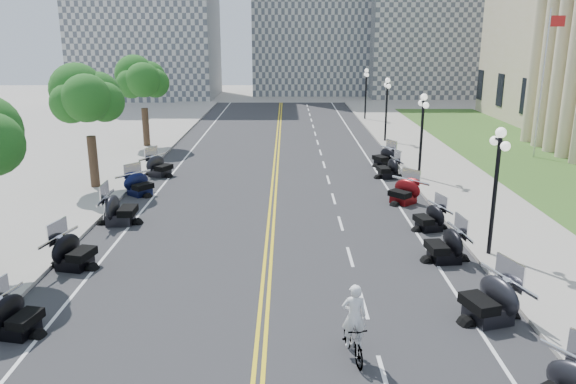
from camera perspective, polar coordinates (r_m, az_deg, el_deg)
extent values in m
plane|color=gray|center=(18.42, -2.43, -11.36)|extent=(160.00, 160.00, 0.00)
cube|color=#333335|center=(27.69, -1.63, -1.87)|extent=(16.00, 90.00, 0.01)
cube|color=yellow|center=(27.69, -1.88, -1.85)|extent=(0.12, 90.00, 0.00)
cube|color=yellow|center=(27.69, -1.38, -1.85)|extent=(0.12, 90.00, 0.00)
cube|color=white|center=(28.25, 11.47, -1.81)|extent=(0.12, 90.00, 0.00)
cube|color=white|center=(28.58, -14.57, -1.80)|extent=(0.12, 90.00, 0.00)
cube|color=white|center=(15.15, 9.76, -18.07)|extent=(0.12, 2.00, 0.00)
cube|color=white|center=(18.57, 7.68, -11.22)|extent=(0.12, 2.00, 0.00)
cube|color=white|center=(22.17, 6.32, -6.54)|extent=(0.12, 2.00, 0.00)
cube|color=white|center=(25.90, 5.37, -3.18)|extent=(0.12, 2.00, 0.00)
cube|color=white|center=(29.69, 4.66, -0.68)|extent=(0.12, 2.00, 0.00)
cube|color=white|center=(33.54, 4.11, 1.26)|extent=(0.12, 2.00, 0.00)
cube|color=white|center=(37.41, 3.67, 2.80)|extent=(0.12, 2.00, 0.00)
cube|color=white|center=(41.31, 3.32, 4.04)|extent=(0.12, 2.00, 0.00)
cube|color=white|center=(45.23, 3.02, 5.08)|extent=(0.12, 2.00, 0.00)
cube|color=white|center=(49.16, 2.78, 5.94)|extent=(0.12, 2.00, 0.00)
cube|color=white|center=(53.10, 2.56, 6.68)|extent=(0.12, 2.00, 0.00)
cube|color=white|center=(57.05, 2.38, 7.32)|extent=(0.12, 2.00, 0.00)
cube|color=white|center=(61.01, 2.22, 7.87)|extent=(0.12, 2.00, 0.00)
cube|color=white|center=(64.97, 2.08, 8.35)|extent=(0.12, 2.00, 0.00)
cube|color=white|center=(68.93, 1.96, 8.78)|extent=(0.12, 2.00, 0.00)
cube|color=#9E9991|center=(29.33, 19.35, -1.62)|extent=(5.00, 90.00, 0.15)
cube|color=#9E9991|center=(29.85, -22.22, -1.61)|extent=(5.00, 90.00, 0.15)
cube|color=#356023|center=(39.15, 25.26, 1.94)|extent=(9.00, 60.00, 0.10)
cube|color=gray|center=(84.15, 15.20, 17.03)|extent=(20.00, 14.00, 22.00)
imported|color=#A51414|center=(15.54, 6.64, -14.73)|extent=(0.79, 1.84, 1.07)
imported|color=silver|center=(14.87, 6.82, -9.95)|extent=(0.66, 0.43, 1.80)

